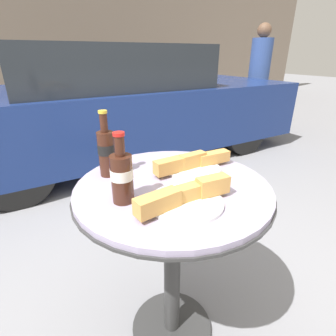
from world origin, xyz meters
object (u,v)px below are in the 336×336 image
Objects in this scene: cola_bottle_right at (106,151)px; cola_bottle_left at (122,176)px; parked_car at (123,106)px; bistro_table at (173,224)px; lunch_plate_far at (185,198)px; lunch_plate_near at (192,164)px; pedestrian at (259,71)px.

cola_bottle_left is at bearing -95.79° from cola_bottle_right.
parked_car is (0.89, 2.36, -0.24)m from cola_bottle_left.
lunch_plate_far reaches higher than bistro_table.
lunch_plate_near reaches higher than bistro_table.
cola_bottle_right is 0.36m from lunch_plate_far.
bistro_table is 0.47× the size of pedestrian.
cola_bottle_right is at bearing -112.08° from parked_car.
lunch_plate_far is (-0.17, -0.20, -0.00)m from lunch_plate_near.
pedestrian reaches higher than cola_bottle_left.
lunch_plate_far is at bearing -140.45° from pedestrian.
cola_bottle_left is 0.20m from lunch_plate_far.
parked_car is at bearing -175.32° from pedestrian.
parked_car is at bearing 69.29° from cola_bottle_left.
pedestrian is at bearing 38.42° from bistro_table.
lunch_plate_far is 4.22m from pedestrian.
lunch_plate_near is (0.13, 0.07, 0.20)m from bistro_table.
pedestrian is at bearing 39.55° from lunch_plate_far.
lunch_plate_near is 0.27m from lunch_plate_far.
parked_car reaches higher than lunch_plate_near.
pedestrian is at bearing 38.84° from lunch_plate_near.
lunch_plate_near is 0.21× the size of pedestrian.
lunch_plate_near is at bearing -22.68° from cola_bottle_right.
bistro_table is 3.42× the size of cola_bottle_left.
pedestrian reaches higher than cola_bottle_right.
cola_bottle_left is 0.34m from lunch_plate_near.
cola_bottle_right is at bearing -145.18° from pedestrian.
bistro_table is at bearing 73.79° from lunch_plate_far.
bistro_table is 0.25m from lunch_plate_near.
cola_bottle_left reaches higher than lunch_plate_near.
cola_bottle_left is 4.27m from pedestrian.
cola_bottle_right reaches higher than bistro_table.
cola_bottle_left is 0.91× the size of cola_bottle_right.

